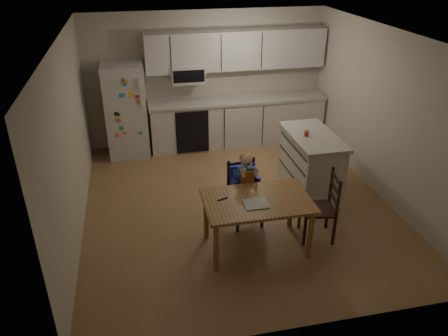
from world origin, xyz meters
The scene contains 10 objects.
room centered at (0.00, 0.48, 1.25)m, with size 4.52×5.01×2.51m.
refrigerator centered at (-1.55, 2.15, 0.85)m, with size 0.72×0.70×1.70m, color silver.
kitchen_run centered at (0.50, 2.24, 0.88)m, with size 3.37×0.62×2.15m.
kitchen_island centered at (1.22, 0.16, 0.48)m, with size 0.68×1.29×0.95m.
red_cup centered at (1.10, 0.15, 1.00)m, with size 0.07×0.07×0.09m, color #B9381A.
dining_table centered at (-0.01, -1.10, 0.62)m, with size 1.34×0.86×0.72m.
napkin centered at (-0.06, -1.19, 0.72)m, with size 0.29×0.25×0.01m, color silver.
toddler_spoon centered at (-0.44, -1.00, 0.72)m, with size 0.02×0.02×0.12m, color #1D1DBD.
chair_booster centered at (-0.02, -0.48, 0.65)m, with size 0.45×0.45×1.08m.
chair_side centered at (0.93, -1.06, 0.54)m, with size 0.49×0.49×0.95m.
Camera 1 is at (-1.37, -5.52, 3.55)m, focal length 35.00 mm.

